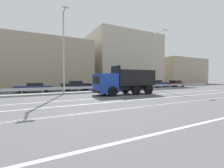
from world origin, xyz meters
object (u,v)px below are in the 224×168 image
at_px(street_lamp_2, 154,58).
at_px(parked_car_5, 131,84).
at_px(street_lamp_1, 64,49).
at_px(parked_car_2, 34,87).
at_px(parked_car_7, 175,83).
at_px(median_road_sign, 141,83).
at_px(parked_car_6, 155,84).
at_px(dump_truck, 118,84).
at_px(parked_car_3, 76,85).
at_px(parked_car_4, 106,85).

xyz_separation_m(street_lamp_2, parked_car_5, (-1.53, 4.30, -4.31)).
bearing_deg(parked_car_5, street_lamp_2, 14.59).
relative_size(street_lamp_1, parked_car_2, 2.04).
xyz_separation_m(parked_car_5, parked_car_7, (11.78, 0.14, -0.06)).
bearing_deg(median_road_sign, parked_car_5, 75.98).
bearing_deg(parked_car_6, street_lamp_1, 106.82).
height_order(median_road_sign, parked_car_2, median_road_sign).
height_order(dump_truck, street_lamp_2, street_lamp_2).
bearing_deg(street_lamp_1, parked_car_3, 60.18).
height_order(street_lamp_2, parked_car_4, street_lamp_2).
bearing_deg(street_lamp_1, dump_truck, -33.20).
bearing_deg(median_road_sign, parked_car_3, 153.68).
bearing_deg(parked_car_4, parked_car_7, 92.36).
bearing_deg(dump_truck, parked_car_3, 22.25).
relative_size(parked_car_3, parked_car_5, 1.02).
height_order(median_road_sign, parked_car_7, median_road_sign).
bearing_deg(street_lamp_2, parked_car_6, 45.59).
bearing_deg(dump_truck, street_lamp_2, -66.62).
bearing_deg(parked_car_4, parked_car_3, -90.89).
xyz_separation_m(parked_car_4, parked_car_7, (16.77, 0.11, 0.02)).
distance_m(dump_truck, parked_car_5, 10.31).
height_order(parked_car_4, parked_car_6, parked_car_6).
bearing_deg(parked_car_3, street_lamp_1, -24.84).
bearing_deg(median_road_sign, street_lamp_2, -4.98).
bearing_deg(street_lamp_1, parked_car_5, 18.32).
distance_m(median_road_sign, parked_car_6, 8.12).
bearing_deg(parked_car_7, parked_car_3, 89.91).
bearing_deg(parked_car_5, street_lamp_1, -76.64).
height_order(parked_car_2, parked_car_5, parked_car_5).
relative_size(dump_truck, parked_car_5, 1.66).
bearing_deg(parked_car_7, parked_car_2, 89.93).
bearing_deg(parked_car_2, street_lamp_2, -100.62).
height_order(parked_car_2, parked_car_4, parked_car_4).
bearing_deg(parked_car_2, street_lamp_1, -139.98).
relative_size(dump_truck, parked_car_2, 1.56).
relative_size(dump_truck, street_lamp_2, 0.81).
xyz_separation_m(parked_car_2, parked_car_6, (21.32, -0.14, 0.09)).
xyz_separation_m(street_lamp_2, parked_car_7, (10.25, 4.44, -4.37)).
bearing_deg(parked_car_4, street_lamp_1, -58.68).
distance_m(dump_truck, parked_car_6, 15.03).
distance_m(parked_car_4, parked_car_7, 16.77).
bearing_deg(parked_car_6, parked_car_5, 95.30).
xyz_separation_m(street_lamp_1, street_lamp_2, (13.84, -0.22, -0.20)).
distance_m(street_lamp_2, parked_car_3, 12.96).
relative_size(dump_truck, parked_car_3, 1.63).
bearing_deg(median_road_sign, parked_car_4, 134.05).
bearing_deg(parked_car_2, parked_car_5, -86.57).
xyz_separation_m(street_lamp_2, parked_car_3, (-11.34, 4.57, -4.30)).
bearing_deg(parked_car_5, dump_truck, -47.75).
relative_size(street_lamp_2, parked_car_6, 1.82).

